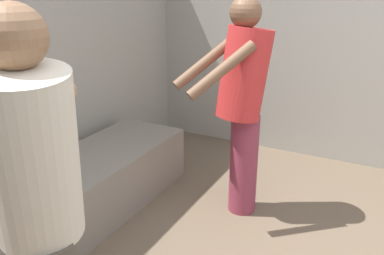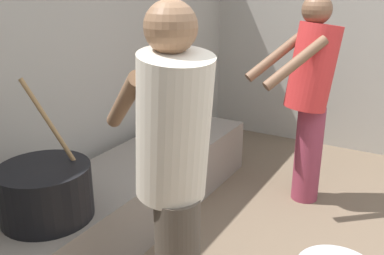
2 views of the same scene
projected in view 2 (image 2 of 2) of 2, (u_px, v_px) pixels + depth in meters
The scene contains 5 objects.
block_enclosure_rear at pixel (44, 79), 2.76m from camera, with size 5.11×0.20×1.99m, color #9E998E.
hearth_ledge at pixel (120, 201), 2.83m from camera, with size 2.71×0.60×0.43m, color slate.
cooking_pot_main at pixel (46, 192), 2.20m from camera, with size 0.48×0.48×0.74m.
cook_in_cream_shirt at pixel (174, 166), 1.76m from camera, with size 0.64×0.71×1.55m.
cook_in_red_shirt at pixel (310, 90), 3.02m from camera, with size 0.69×0.67×1.52m.
Camera 2 is at (-1.86, 0.20, 1.61)m, focal length 39.70 mm.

